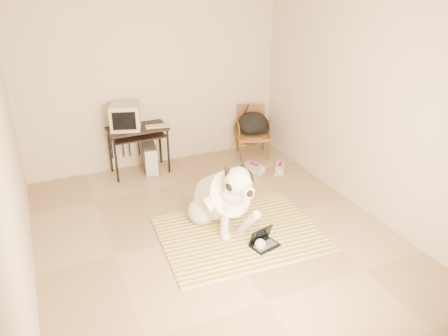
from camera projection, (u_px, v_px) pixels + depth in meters
floor at (213, 231)px, 5.25m from camera, size 4.50×4.50×0.00m
wall_back at (154, 79)px, 6.53m from camera, size 4.50×0.00×4.50m
wall_front at (345, 234)px, 2.82m from camera, size 4.50×0.00×4.50m
wall_left at (7, 156)px, 3.93m from camera, size 0.00×4.50×4.50m
wall_right at (360, 103)px, 5.41m from camera, size 0.00×4.50×4.50m
rug at (240, 234)px, 5.19m from camera, size 1.93×1.52×0.02m
dog at (222, 198)px, 5.16m from camera, size 0.68×1.38×1.02m
laptop at (263, 241)px, 4.94m from camera, size 0.35×0.29×0.22m
computer_desk at (138, 134)px, 6.47m from camera, size 0.88×0.50×0.72m
crt_monitor at (125, 117)px, 6.31m from camera, size 0.51×0.50×0.37m
desk_keyboard at (158, 126)px, 6.46m from camera, size 0.37×0.18×0.02m
pc_tower at (150, 158)px, 6.69m from camera, size 0.25×0.47×0.42m
rattan_chair at (252, 132)px, 7.19m from camera, size 0.66×0.65×0.80m
backpack at (254, 125)px, 7.09m from camera, size 0.55×0.43×0.38m
sneaker_left at (255, 168)px, 6.74m from camera, size 0.25×0.36×0.12m
sneaker_right at (280, 168)px, 6.73m from camera, size 0.30×0.35×0.12m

